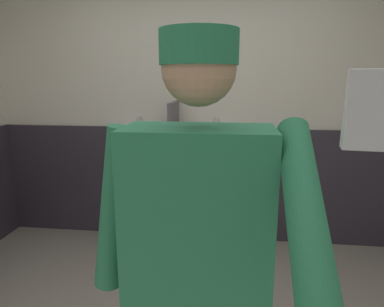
{
  "coord_description": "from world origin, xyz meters",
  "views": [
    {
      "loc": [
        0.29,
        -1.58,
        1.61
      ],
      "look_at": [
        0.09,
        0.02,
        1.25
      ],
      "focal_mm": 31.66,
      "sensor_mm": 36.0,
      "label": 1
    }
  ],
  "objects_px": {
    "urinal_middle": "(215,168)",
    "soap_dispenser": "(352,111)",
    "person": "(198,260)",
    "urinal_left": "(137,166)",
    "cell_phone": "(369,110)"
  },
  "relations": [
    {
      "from": "urinal_middle",
      "to": "soap_dispenser",
      "type": "relative_size",
      "value": 6.89
    },
    {
      "from": "soap_dispenser",
      "to": "person",
      "type": "bearing_deg",
      "value": -117.71
    },
    {
      "from": "urinal_left",
      "to": "cell_phone",
      "type": "xyz_separation_m",
      "value": [
        1.09,
        -2.6,
        0.79
      ]
    },
    {
      "from": "urinal_middle",
      "to": "cell_phone",
      "type": "distance_m",
      "value": 2.74
    },
    {
      "from": "urinal_left",
      "to": "soap_dispenser",
      "type": "distance_m",
      "value": 2.05
    },
    {
      "from": "urinal_left",
      "to": "cell_phone",
      "type": "height_order",
      "value": "cell_phone"
    },
    {
      "from": "cell_phone",
      "to": "person",
      "type": "bearing_deg",
      "value": 125.74
    },
    {
      "from": "urinal_left",
      "to": "soap_dispenser",
      "type": "bearing_deg",
      "value": 3.46
    },
    {
      "from": "urinal_left",
      "to": "soap_dispenser",
      "type": "xyz_separation_m",
      "value": [
        1.97,
        0.12,
        0.54
      ]
    },
    {
      "from": "person",
      "to": "soap_dispenser",
      "type": "distance_m",
      "value": 2.52
    },
    {
      "from": "urinal_left",
      "to": "soap_dispenser",
      "type": "height_order",
      "value": "soap_dispenser"
    },
    {
      "from": "person",
      "to": "cell_phone",
      "type": "relative_size",
      "value": 15.86
    },
    {
      "from": "person",
      "to": "cell_phone",
      "type": "distance_m",
      "value": 0.79
    },
    {
      "from": "person",
      "to": "soap_dispenser",
      "type": "height_order",
      "value": "person"
    },
    {
      "from": "urinal_left",
      "to": "person",
      "type": "distance_m",
      "value": 2.27
    }
  ]
}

